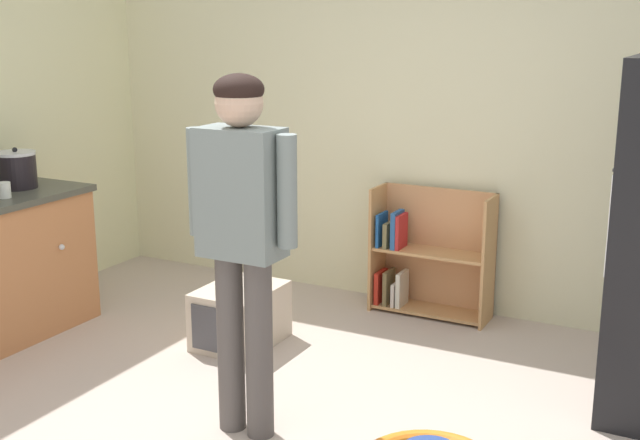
{
  "coord_description": "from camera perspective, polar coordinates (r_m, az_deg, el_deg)",
  "views": [
    {
      "loc": [
        1.83,
        -2.85,
        1.94
      ],
      "look_at": [
        0.13,
        0.39,
        1.04
      ],
      "focal_mm": 45.81,
      "sensor_mm": 36.0,
      "label": 1
    }
  ],
  "objects": [
    {
      "name": "white_cup",
      "position": [
        5.24,
        -21.21,
        1.96
      ],
      "size": [
        0.08,
        0.08,
        0.09
      ],
      "primitive_type": "cylinder",
      "color": "white",
      "rests_on": "kitchen_counter"
    },
    {
      "name": "back_wall",
      "position": [
        5.53,
        8.31,
        7.54
      ],
      "size": [
        5.2,
        0.06,
        2.7
      ],
      "primitive_type": "cube",
      "color": "beige",
      "rests_on": "ground"
    },
    {
      "name": "bookshelf",
      "position": [
        5.55,
        7.37,
        -2.7
      ],
      "size": [
        0.8,
        0.28,
        0.85
      ],
      "color": "tan",
      "rests_on": "ground"
    },
    {
      "name": "pet_carrier",
      "position": [
        5.05,
        -5.6,
        -6.66
      ],
      "size": [
        0.42,
        0.55,
        0.36
      ],
      "color": "beige",
      "rests_on": "ground"
    },
    {
      "name": "crock_pot",
      "position": [
        5.51,
        -20.44,
        3.31
      ],
      "size": [
        0.25,
        0.25,
        0.26
      ],
      "color": "black",
      "rests_on": "kitchen_counter"
    },
    {
      "name": "standing_person",
      "position": [
        3.73,
        -5.48,
        -0.16
      ],
      "size": [
        0.57,
        0.23,
        1.72
      ],
      "color": "#544E4C",
      "rests_on": "ground"
    }
  ]
}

